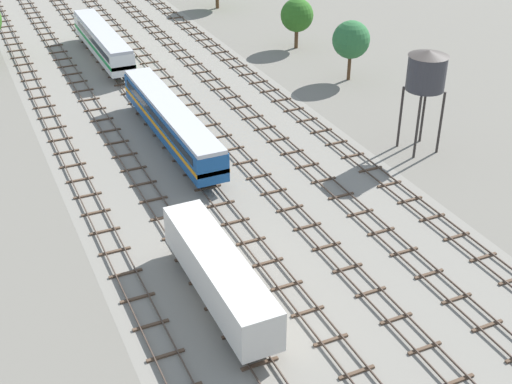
# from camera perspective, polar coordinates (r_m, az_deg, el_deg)

# --- Properties ---
(ground_plane) EXTENTS (480.00, 480.00, 0.00)m
(ground_plane) POSITION_cam_1_polar(r_m,az_deg,el_deg) (67.59, -5.03, 4.36)
(ground_plane) COLOR slate
(ballast_bed) EXTENTS (28.27, 176.00, 0.01)m
(ballast_bed) POSITION_cam_1_polar(r_m,az_deg,el_deg) (67.59, -5.03, 4.36)
(ballast_bed) COLOR gray
(ballast_bed) RESTS_ON ground
(track_far_left) EXTENTS (2.40, 126.00, 0.29)m
(track_far_left) POSITION_cam_1_polar(r_m,az_deg,el_deg) (65.87, -15.30, 2.76)
(track_far_left) COLOR #47382D
(track_far_left) RESTS_ON ground
(track_left) EXTENTS (2.40, 126.00, 0.29)m
(track_left) POSITION_cam_1_polar(r_m,az_deg,el_deg) (66.62, -11.23, 3.60)
(track_left) COLOR #47382D
(track_left) RESTS_ON ground
(track_centre_left) EXTENTS (2.40, 126.00, 0.29)m
(track_centre_left) POSITION_cam_1_polar(r_m,az_deg,el_deg) (67.72, -7.26, 4.40)
(track_centre_left) COLOR #47382D
(track_centre_left) RESTS_ON ground
(track_centre) EXTENTS (2.40, 126.00, 0.29)m
(track_centre) POSITION_cam_1_polar(r_m,az_deg,el_deg) (69.13, -3.44, 5.16)
(track_centre) COLOR #47382D
(track_centre) RESTS_ON ground
(track_centre_right) EXTENTS (2.40, 126.00, 0.29)m
(track_centre_right) POSITION_cam_1_polar(r_m,az_deg,el_deg) (70.86, 0.23, 5.86)
(track_centre_right) COLOR #47382D
(track_centre_right) RESTS_ON ground
(track_right) EXTENTS (2.40, 126.00, 0.29)m
(track_right) POSITION_cam_1_polar(r_m,az_deg,el_deg) (72.87, 3.72, 6.50)
(track_right) COLOR #47382D
(track_right) RESTS_ON ground
(freight_boxcar_left_nearest) EXTENTS (2.87, 14.00, 3.60)m
(freight_boxcar_left_nearest) POSITION_cam_1_polar(r_m,az_deg,el_deg) (44.67, -3.15, -6.73)
(freight_boxcar_left_nearest) COLOR beige
(freight_boxcar_left_nearest) RESTS_ON ground
(passenger_coach_centre_left_near) EXTENTS (2.96, 22.00, 3.80)m
(passenger_coach_centre_left_near) POSITION_cam_1_polar(r_m,az_deg,el_deg) (65.79, -7.12, 6.00)
(passenger_coach_centre_left_near) COLOR #194C8C
(passenger_coach_centre_left_near) RESTS_ON ground
(diesel_railcar_centre_left_mid) EXTENTS (2.96, 20.50, 3.80)m
(diesel_railcar_centre_left_mid) POSITION_cam_1_polar(r_m,az_deg,el_deg) (90.37, -12.68, 12.23)
(diesel_railcar_centre_left_mid) COLOR white
(diesel_railcar_centre_left_mid) RESTS_ON ground
(water_tower) EXTENTS (3.69, 3.69, 9.76)m
(water_tower) POSITION_cam_1_polar(r_m,az_deg,el_deg) (64.29, 14.05, 9.73)
(water_tower) COLOR #2D2826
(water_tower) RESTS_ON ground
(lineside_tree_1) EXTENTS (4.34, 4.34, 6.59)m
(lineside_tree_1) POSITION_cam_1_polar(r_m,az_deg,el_deg) (92.74, 3.44, 14.49)
(lineside_tree_1) COLOR #4C331E
(lineside_tree_1) RESTS_ON ground
(lineside_tree_3) EXTENTS (4.40, 4.40, 7.08)m
(lineside_tree_3) POSITION_cam_1_polar(r_m,az_deg,el_deg) (81.75, 7.94, 12.46)
(lineside_tree_3) COLOR #4C331E
(lineside_tree_3) RESTS_ON ground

